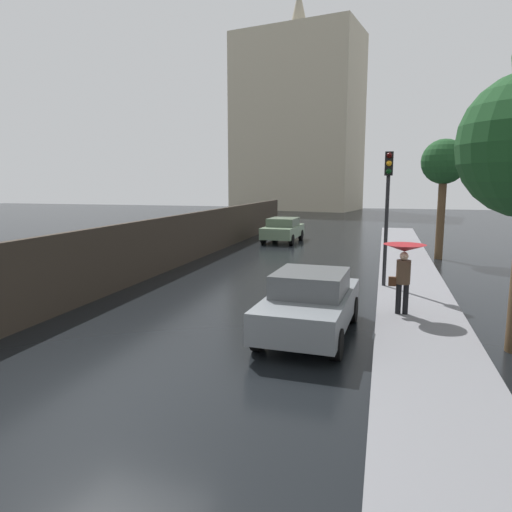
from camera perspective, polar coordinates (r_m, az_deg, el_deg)
ground at (r=8.37m, az=-16.15°, el=-16.19°), size 120.00×120.00×0.00m
sidewalk_strip at (r=7.33m, az=22.85°, el=-19.75°), size 2.20×60.00×0.14m
car_green_near_kerb at (r=27.85m, az=3.34°, el=3.31°), size 1.99×4.05×1.43m
car_grey_mid_road at (r=10.81m, az=6.71°, el=-5.78°), size 2.03×4.18×1.51m
pedestrian_with_umbrella_near at (r=12.40m, az=17.79°, el=-0.39°), size 1.06×1.06×1.82m
traffic_light at (r=15.58m, az=15.94°, el=7.37°), size 0.26×0.39×4.36m
street_tree_near at (r=22.92m, az=22.20°, el=10.40°), size 2.02×2.02×5.48m
distant_tower at (r=63.02m, az=5.13°, el=16.12°), size 17.17×11.97×27.77m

